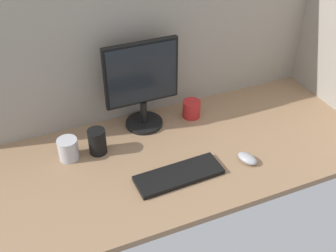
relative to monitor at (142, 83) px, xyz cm
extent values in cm
cube|color=#8C6B4C|center=(9.77, -25.12, -24.75)|extent=(180.00, 80.00, 3.00)
cube|color=gray|center=(9.77, 12.38, 16.30)|extent=(180.00, 5.00, 79.10)
cylinder|color=black|center=(0.00, -0.62, -22.35)|extent=(18.00, 18.00, 1.80)
cylinder|color=black|center=(0.00, -0.62, -15.95)|extent=(3.20, 3.20, 11.00)
cube|color=black|center=(0.00, 0.38, 4.77)|extent=(35.03, 2.40, 30.44)
cube|color=black|center=(0.00, -1.02, 4.77)|extent=(32.63, 0.60, 28.04)
cube|color=black|center=(0.52, -41.01, -22.25)|extent=(37.40, 14.18, 2.00)
ellipsoid|color=#99999E|center=(31.87, -43.76, -21.55)|extent=(8.34, 10.88, 3.40)
cylinder|color=black|center=(-26.13, -12.18, -17.32)|extent=(7.94, 7.94, 11.87)
cylinder|color=#B2B2B7|center=(-38.93, -11.16, -18.29)|extent=(8.89, 8.89, 9.91)
cylinder|color=red|center=(24.31, -3.09, -18.95)|extent=(8.83, 8.83, 8.61)
camera|label=1|loc=(-53.22, -156.38, 97.28)|focal=44.52mm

